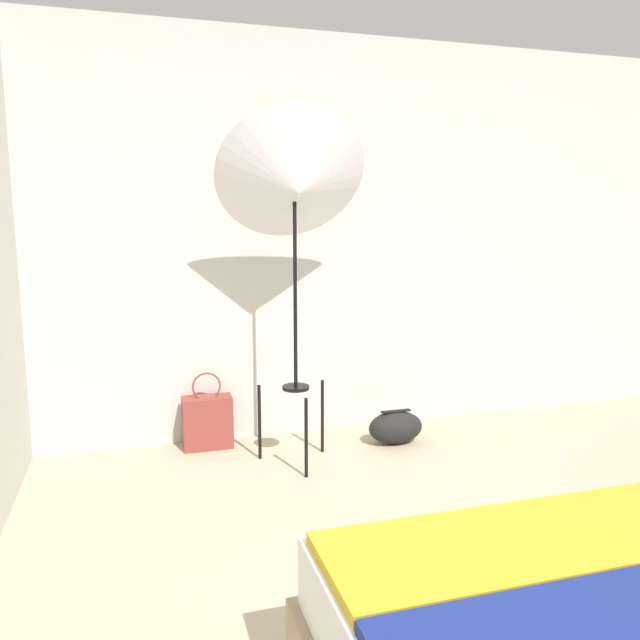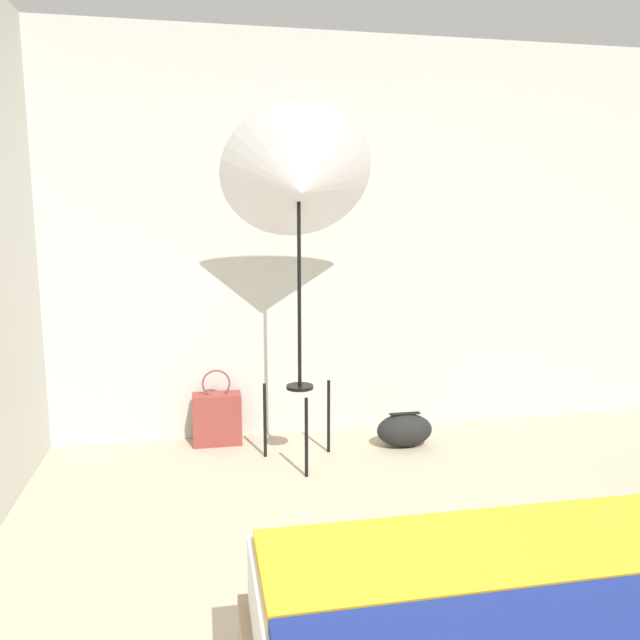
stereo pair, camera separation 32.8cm
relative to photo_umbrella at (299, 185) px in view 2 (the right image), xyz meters
name	(u,v)px [view 2 (the right image)]	position (x,y,z in m)	size (l,w,h in m)	color
wall_back	(301,240)	(0.10, 0.55, -0.32)	(8.00, 0.05, 2.60)	beige
photo_umbrella	(299,185)	(0.00, 0.00, 0.00)	(0.87, 0.66, 2.05)	black
tote_bag	(217,418)	(-0.48, 0.39, -1.45)	(0.31, 0.15, 0.49)	brown
duffel_bag	(404,430)	(0.69, 0.12, -1.52)	(0.36, 0.21, 0.22)	black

